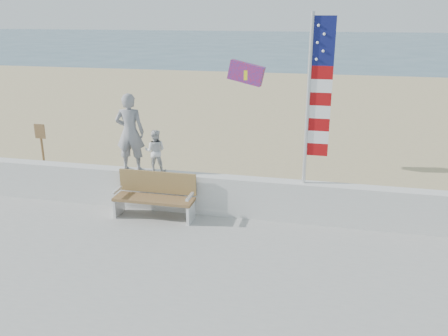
{
  "coord_description": "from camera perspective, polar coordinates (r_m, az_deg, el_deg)",
  "views": [
    {
      "loc": [
        2.36,
        -7.7,
        4.58
      ],
      "look_at": [
        0.2,
        1.8,
        1.35
      ],
      "focal_mm": 38.0,
      "sensor_mm": 36.0,
      "label": 1
    }
  ],
  "objects": [
    {
      "name": "ground",
      "position": [
        9.26,
        -3.75,
        -11.33
      ],
      "size": [
        220.0,
        220.0,
        0.0
      ],
      "primitive_type": "plane",
      "color": "#325165",
      "rests_on": "ground"
    },
    {
      "name": "flag",
      "position": [
        9.83,
        10.86,
        8.73
      ],
      "size": [
        0.5,
        0.08,
        3.5
      ],
      "color": "silver",
      "rests_on": "seawall"
    },
    {
      "name": "parafoil_kite",
      "position": [
        13.71,
        2.79,
        11.31
      ],
      "size": [
        1.09,
        0.36,
        0.74
      ],
      "color": "red",
      "rests_on": "ground"
    },
    {
      "name": "adult",
      "position": [
        10.96,
        -11.24,
        4.23
      ],
      "size": [
        0.71,
        0.52,
        1.79
      ],
      "primitive_type": "imported",
      "rotation": [
        0.0,
        0.0,
        3.29
      ],
      "color": "gray",
      "rests_on": "seawall"
    },
    {
      "name": "sand",
      "position": [
        17.46,
        4.61,
        3.22
      ],
      "size": [
        90.0,
        40.0,
        0.08
      ],
      "primitive_type": "cube",
      "color": "tan",
      "rests_on": "ground"
    },
    {
      "name": "sign",
      "position": [
        14.6,
        -21.09,
        2.68
      ],
      "size": [
        0.32,
        0.07,
        1.46
      ],
      "color": "olive",
      "rests_on": "sand"
    },
    {
      "name": "child",
      "position": [
        10.84,
        -8.27,
        2.04
      ],
      "size": [
        0.53,
        0.44,
        0.98
      ],
      "primitive_type": "imported",
      "rotation": [
        0.0,
        0.0,
        3.29
      ],
      "color": "silver",
      "rests_on": "seawall"
    },
    {
      "name": "bench",
      "position": [
        10.68,
        -8.27,
        -3.22
      ],
      "size": [
        1.8,
        0.57,
        1.0
      ],
      "color": "brown",
      "rests_on": "boardwalk"
    },
    {
      "name": "seawall",
      "position": [
        10.73,
        -0.81,
        -3.25
      ],
      "size": [
        30.0,
        0.35,
        0.9
      ],
      "primitive_type": "cube",
      "color": "silver",
      "rests_on": "boardwalk"
    }
  ]
}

